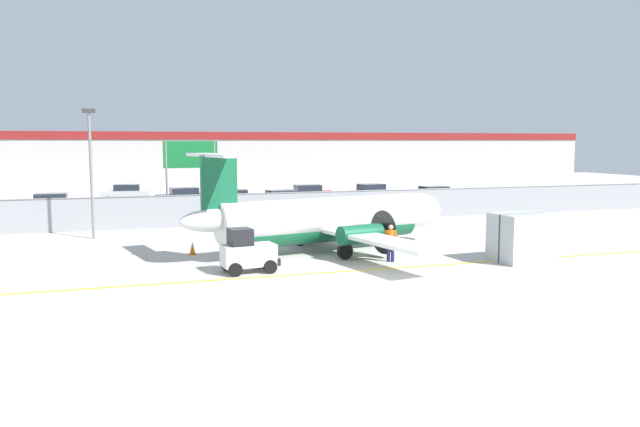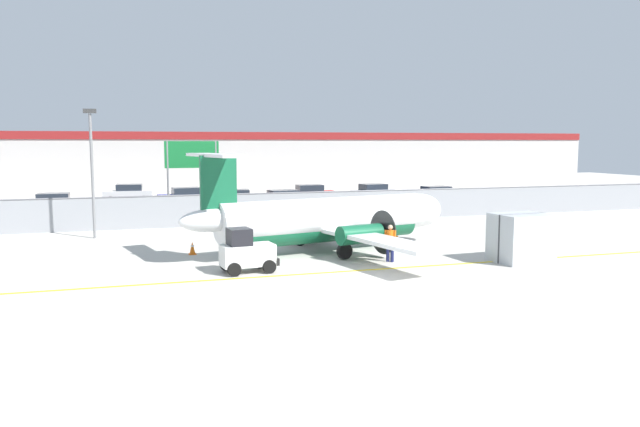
% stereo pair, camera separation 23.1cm
% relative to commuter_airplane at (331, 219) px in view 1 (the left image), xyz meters
% --- Properties ---
extents(ground_plane, '(140.00, 140.00, 0.01)m').
position_rel_commuter_airplane_xyz_m(ground_plane, '(0.26, -4.90, -1.60)').
color(ground_plane, '#BCB7AD').
extents(perimeter_fence, '(98.00, 0.10, 2.10)m').
position_rel_commuter_airplane_xyz_m(perimeter_fence, '(0.26, 11.10, -0.49)').
color(perimeter_fence, gray).
rests_on(perimeter_fence, ground).
extents(parking_lot_strip, '(98.00, 17.00, 0.12)m').
position_rel_commuter_airplane_xyz_m(parking_lot_strip, '(0.26, 22.60, -1.54)').
color(parking_lot_strip, '#38383A').
rests_on(parking_lot_strip, ground).
extents(background_building, '(91.00, 8.10, 6.50)m').
position_rel_commuter_airplane_xyz_m(background_building, '(0.26, 41.09, 1.66)').
color(background_building, '#BCB7B2').
rests_on(background_building, ground).
extents(commuter_airplane, '(14.63, 15.97, 4.92)m').
position_rel_commuter_airplane_xyz_m(commuter_airplane, '(0.00, 0.00, 0.00)').
color(commuter_airplane, white).
rests_on(commuter_airplane, ground).
extents(baggage_tug, '(2.44, 1.59, 1.88)m').
position_rel_commuter_airplane_xyz_m(baggage_tug, '(-4.99, -3.81, -0.75)').
color(baggage_tug, silver).
rests_on(baggage_tug, ground).
extents(ground_crew_worker, '(0.48, 0.48, 1.70)m').
position_rel_commuter_airplane_xyz_m(ground_crew_worker, '(1.70, -3.49, -0.65)').
color(ground_crew_worker, '#191E4C').
rests_on(ground_crew_worker, ground).
extents(cargo_container, '(2.51, 2.14, 2.20)m').
position_rel_commuter_airplane_xyz_m(cargo_container, '(7.39, -5.25, -0.50)').
color(cargo_container, '#B7BCC1').
rests_on(cargo_container, ground).
extents(traffic_cone_near_left, '(0.36, 0.36, 0.64)m').
position_rel_commuter_airplane_xyz_m(traffic_cone_near_left, '(4.56, 2.15, -1.29)').
color(traffic_cone_near_left, orange).
rests_on(traffic_cone_near_left, ground).
extents(traffic_cone_near_right, '(0.36, 0.36, 0.64)m').
position_rel_commuter_airplane_xyz_m(traffic_cone_near_right, '(-6.71, 1.11, -1.29)').
color(traffic_cone_near_right, orange).
rests_on(traffic_cone_near_right, ground).
extents(parked_car_0, '(4.23, 2.06, 1.58)m').
position_rel_commuter_airplane_xyz_m(parked_car_0, '(-14.66, 20.17, -0.71)').
color(parked_car_0, red).
rests_on(parked_car_0, parking_lot_strip).
extents(parked_car_1, '(4.33, 2.29, 1.58)m').
position_rel_commuter_airplane_xyz_m(parked_car_1, '(-9.45, 28.83, -0.71)').
color(parked_car_1, silver).
rests_on(parked_car_1, parking_lot_strip).
extents(parked_car_2, '(4.32, 2.27, 1.58)m').
position_rel_commuter_airplane_xyz_m(parked_car_2, '(-5.02, 23.09, -0.71)').
color(parked_car_2, navy).
rests_on(parked_car_2, parking_lot_strip).
extents(parked_car_3, '(4.35, 2.32, 1.58)m').
position_rel_commuter_airplane_xyz_m(parked_car_3, '(-1.54, 19.73, -0.71)').
color(parked_car_3, slate).
rests_on(parked_car_3, parking_lot_strip).
extents(parked_car_4, '(4.38, 2.41, 1.58)m').
position_rel_commuter_airplane_xyz_m(parked_car_4, '(2.23, 18.12, -0.71)').
color(parked_car_4, red).
rests_on(parked_car_4, parking_lot_strip).
extents(parked_car_5, '(4.20, 2.01, 1.58)m').
position_rel_commuter_airplane_xyz_m(parked_car_5, '(5.93, 23.25, -0.71)').
color(parked_car_5, red).
rests_on(parked_car_5, parking_lot_strip).
extents(parked_car_6, '(4.38, 2.42, 1.58)m').
position_rel_commuter_airplane_xyz_m(parked_car_6, '(11.69, 22.61, -0.71)').
color(parked_car_6, gray).
rests_on(parked_car_6, parking_lot_strip).
extents(parked_car_7, '(4.30, 2.21, 1.58)m').
position_rel_commuter_airplane_xyz_m(parked_car_7, '(15.63, 18.16, -0.71)').
color(parked_car_7, navy).
rests_on(parked_car_7, parking_lot_strip).
extents(apron_light_pole, '(0.70, 0.30, 7.27)m').
position_rel_commuter_airplane_xyz_m(apron_light_pole, '(-11.46, 7.99, 2.70)').
color(apron_light_pole, slate).
rests_on(apron_light_pole, ground).
extents(highway_sign, '(3.60, 0.14, 5.50)m').
position_rel_commuter_airplane_xyz_m(highway_sign, '(-5.37, 13.33, 2.54)').
color(highway_sign, slate).
rests_on(highway_sign, ground).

